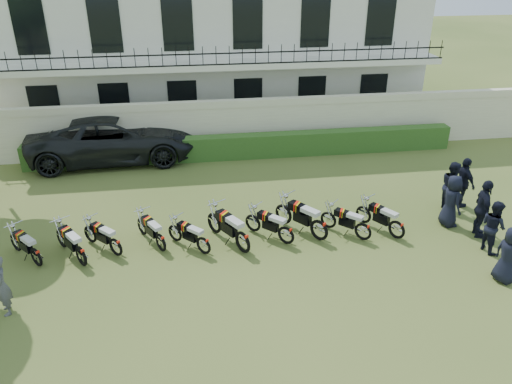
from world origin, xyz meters
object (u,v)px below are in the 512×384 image
at_px(motorcycle_2, 115,243).
at_px(motorcycle_6, 286,231).
at_px(officer_5, 463,183).
at_px(suv, 114,138).
at_px(motorcycle_3, 160,238).
at_px(officer_1, 493,226).
at_px(officer_3, 451,201).
at_px(officer_0, 509,255).
at_px(motorcycle_0, 36,253).
at_px(officer_4, 452,186).
at_px(motorcycle_5, 243,237).
at_px(motorcycle_8, 363,228).
at_px(motorcycle_9, 397,226).
at_px(inspector, 1,286).
at_px(motorcycle_4, 203,242).
at_px(motorcycle_1, 80,251).
at_px(motorcycle_7, 319,225).
at_px(officer_2, 483,209).

height_order(motorcycle_2, motorcycle_6, motorcycle_6).
bearing_deg(officer_5, suv, 52.23).
xyz_separation_m(motorcycle_3, officer_1, (9.62, -1.30, 0.37)).
relative_size(motorcycle_2, suv, 0.19).
bearing_deg(motorcycle_2, officer_3, -42.85).
xyz_separation_m(motorcycle_3, motorcycle_6, (3.72, -0.14, 0.02)).
xyz_separation_m(officer_0, officer_1, (0.45, 1.46, -0.00)).
bearing_deg(motorcycle_6, officer_0, -71.21).
bearing_deg(motorcycle_0, officer_4, -34.38).
xyz_separation_m(motorcycle_5, motorcycle_8, (3.71, 0.17, -0.09)).
relative_size(motorcycle_3, motorcycle_9, 0.97).
xyz_separation_m(motorcycle_0, inspector, (-0.26, -1.94, 0.35)).
bearing_deg(officer_3, motorcycle_5, 93.44).
xyz_separation_m(motorcycle_5, officer_4, (7.30, 1.72, 0.33)).
bearing_deg(motorcycle_2, officer_1, -51.19).
bearing_deg(officer_3, motorcycle_4, 91.92).
distance_m(motorcycle_1, officer_0, 11.60).
bearing_deg(suv, motorcycle_1, 176.20).
bearing_deg(officer_4, motorcycle_1, 109.56).
xyz_separation_m(motorcycle_2, motorcycle_9, (8.42, -0.25, 0.03)).
distance_m(motorcycle_2, motorcycle_3, 1.29).
bearing_deg(suv, officer_3, -125.66).
bearing_deg(officer_3, motorcycle_0, 90.06).
relative_size(motorcycle_1, motorcycle_7, 0.93).
bearing_deg(officer_4, inspector, 115.99).
height_order(motorcycle_0, inspector, inspector).
height_order(suv, officer_3, suv).
distance_m(officer_0, officer_3, 3.03).
relative_size(motorcycle_6, officer_1, 0.84).
bearing_deg(motorcycle_7, officer_3, -33.02).
bearing_deg(officer_5, officer_4, 94.92).
bearing_deg(motorcycle_3, motorcycle_5, -40.11).
relative_size(motorcycle_1, officer_3, 0.93).
distance_m(motorcycle_6, officer_1, 6.02).
xyz_separation_m(officer_2, officer_5, (0.44, 1.94, -0.05)).
bearing_deg(officer_5, officer_0, 155.19).
relative_size(motorcycle_0, motorcycle_8, 1.06).
bearing_deg(motorcycle_6, officer_5, -31.76).
bearing_deg(officer_0, motorcycle_4, 53.65).
bearing_deg(motorcycle_9, officer_0, -83.15).
bearing_deg(officer_4, motorcycle_8, 124.62).
bearing_deg(motorcycle_4, suv, 68.10).
xyz_separation_m(inspector, officer_3, (12.82, 2.50, 0.07)).
height_order(officer_1, officer_5, officer_5).
xyz_separation_m(motorcycle_8, motorcycle_9, (1.05, -0.06, 0.02)).
relative_size(motorcycle_5, officer_4, 1.08).
height_order(motorcycle_1, officer_4, officer_4).
distance_m(officer_3, officer_5, 1.56).
relative_size(motorcycle_1, officer_1, 1.00).
relative_size(motorcycle_7, officer_4, 1.00).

